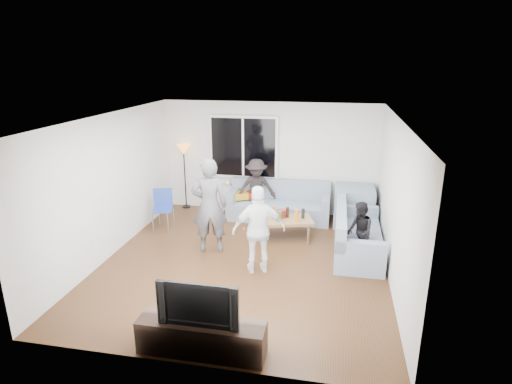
% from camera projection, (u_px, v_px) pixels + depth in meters
% --- Properties ---
extents(floor, '(5.00, 5.50, 0.04)m').
position_uv_depth(floor, '(244.00, 263.00, 7.64)').
color(floor, '#56351C').
rests_on(floor, ground).
extents(ceiling, '(5.00, 5.50, 0.04)m').
position_uv_depth(ceiling, '(243.00, 117.00, 6.84)').
color(ceiling, white).
rests_on(ceiling, ground).
extents(wall_back, '(5.00, 0.04, 2.60)m').
position_uv_depth(wall_back, '(269.00, 158.00, 9.83)').
color(wall_back, silver).
rests_on(wall_back, ground).
extents(wall_front, '(5.00, 0.04, 2.60)m').
position_uv_depth(wall_front, '(189.00, 269.00, 4.64)').
color(wall_front, silver).
rests_on(wall_front, ground).
extents(wall_left, '(0.04, 5.50, 2.60)m').
position_uv_depth(wall_left, '(109.00, 186.00, 7.69)').
color(wall_left, silver).
rests_on(wall_left, ground).
extents(wall_right, '(0.04, 5.50, 2.60)m').
position_uv_depth(wall_right, '(396.00, 203.00, 6.78)').
color(wall_right, silver).
rests_on(wall_right, ground).
extents(window_frame, '(1.62, 0.06, 1.47)m').
position_uv_depth(window_frame, '(244.00, 147.00, 9.79)').
color(window_frame, white).
rests_on(window_frame, wall_back).
extents(window_glass, '(1.50, 0.02, 1.35)m').
position_uv_depth(window_glass, '(243.00, 148.00, 9.75)').
color(window_glass, black).
rests_on(window_glass, window_frame).
extents(window_mullion, '(0.05, 0.03, 1.35)m').
position_uv_depth(window_mullion, '(243.00, 148.00, 9.74)').
color(window_mullion, white).
rests_on(window_mullion, window_frame).
extents(radiator, '(1.30, 0.12, 0.62)m').
position_uv_depth(radiator, '(244.00, 198.00, 10.12)').
color(radiator, silver).
rests_on(radiator, floor).
extents(potted_plant, '(0.21, 0.19, 0.33)m').
position_uv_depth(potted_plant, '(254.00, 180.00, 9.90)').
color(potted_plant, '#345D25').
rests_on(potted_plant, radiator).
extents(vase, '(0.17, 0.17, 0.16)m').
position_uv_depth(vase, '(228.00, 182.00, 10.05)').
color(vase, silver).
rests_on(vase, radiator).
extents(sofa_back_section, '(2.30, 0.85, 0.85)m').
position_uv_depth(sofa_back_section, '(279.00, 201.00, 9.57)').
color(sofa_back_section, gray).
rests_on(sofa_back_section, floor).
extents(sofa_right_section, '(2.00, 0.85, 0.85)m').
position_uv_depth(sofa_right_section, '(358.00, 231.00, 7.89)').
color(sofa_right_section, gray).
rests_on(sofa_right_section, floor).
extents(sofa_corner, '(0.85, 0.85, 0.85)m').
position_uv_depth(sofa_corner, '(354.00, 206.00, 9.27)').
color(sofa_corner, gray).
rests_on(sofa_corner, floor).
extents(cushion_yellow, '(0.48, 0.46, 0.14)m').
position_uv_depth(cushion_yellow, '(239.00, 195.00, 9.69)').
color(cushion_yellow, '#C08D1C').
rests_on(cushion_yellow, sofa_back_section).
extents(cushion_red, '(0.46, 0.43, 0.13)m').
position_uv_depth(cushion_red, '(253.00, 195.00, 9.71)').
color(cushion_red, maroon).
rests_on(cushion_red, sofa_back_section).
extents(coffee_table, '(1.23, 0.90, 0.40)m').
position_uv_depth(coffee_table, '(285.00, 228.00, 8.62)').
color(coffee_table, '#A0784D').
rests_on(coffee_table, floor).
extents(pitcher, '(0.17, 0.17, 0.17)m').
position_uv_depth(pitcher, '(281.00, 214.00, 8.62)').
color(pitcher, maroon).
rests_on(pitcher, coffee_table).
extents(side_chair, '(0.50, 0.50, 0.86)m').
position_uv_depth(side_chair, '(163.00, 210.00, 9.00)').
color(side_chair, '#243F9E').
rests_on(side_chair, floor).
extents(floor_lamp, '(0.32, 0.32, 1.56)m').
position_uv_depth(floor_lamp, '(185.00, 177.00, 10.21)').
color(floor_lamp, orange).
rests_on(floor_lamp, floor).
extents(player_left, '(0.75, 0.59, 1.81)m').
position_uv_depth(player_left, '(209.00, 206.00, 7.82)').
color(player_left, '#515156').
rests_on(player_left, floor).
extents(player_right, '(0.97, 0.64, 1.54)m').
position_uv_depth(player_right, '(259.00, 230.00, 7.07)').
color(player_right, white).
rests_on(player_right, floor).
extents(spectator_right, '(0.55, 0.63, 1.09)m').
position_uv_depth(spectator_right, '(360.00, 231.00, 7.58)').
color(spectator_right, black).
rests_on(spectator_right, floor).
extents(spectator_back, '(1.00, 0.75, 1.37)m').
position_uv_depth(spectator_back, '(256.00, 188.00, 9.61)').
color(spectator_back, black).
rests_on(spectator_back, floor).
extents(tv_console, '(1.60, 0.40, 0.44)m').
position_uv_depth(tv_console, '(202.00, 337.00, 5.22)').
color(tv_console, '#2F1F17').
rests_on(tv_console, floor).
extents(television, '(1.01, 0.13, 0.58)m').
position_uv_depth(television, '(200.00, 301.00, 5.07)').
color(television, black).
rests_on(television, tv_console).
extents(bottle_d, '(0.07, 0.07, 0.25)m').
position_uv_depth(bottle_d, '(297.00, 216.00, 8.41)').
color(bottle_d, orange).
rests_on(bottle_d, coffee_table).
extents(bottle_e, '(0.07, 0.07, 0.20)m').
position_uv_depth(bottle_e, '(303.00, 213.00, 8.59)').
color(bottle_e, black).
rests_on(bottle_e, coffee_table).
extents(bottle_c, '(0.07, 0.07, 0.22)m').
position_uv_depth(bottle_c, '(287.00, 212.00, 8.62)').
color(bottle_c, black).
rests_on(bottle_c, coffee_table).
extents(bottle_b, '(0.08, 0.08, 0.21)m').
position_uv_depth(bottle_b, '(280.00, 216.00, 8.42)').
color(bottle_b, '#308317').
rests_on(bottle_b, coffee_table).
extents(bottle_a, '(0.07, 0.07, 0.21)m').
position_uv_depth(bottle_a, '(273.00, 212.00, 8.67)').
color(bottle_a, '#F84B0E').
rests_on(bottle_a, coffee_table).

